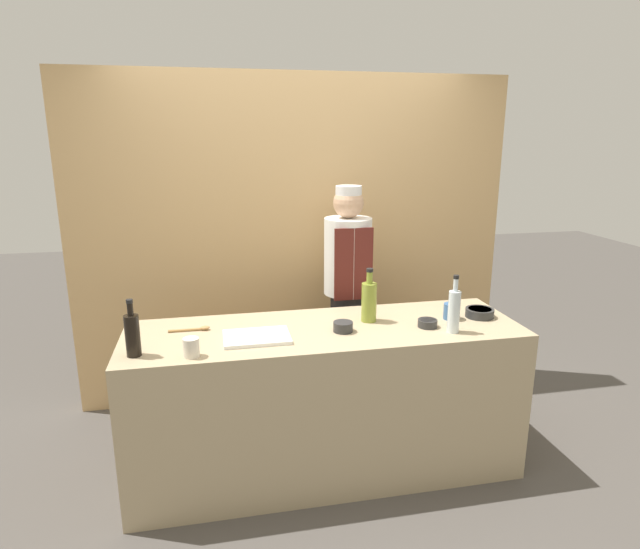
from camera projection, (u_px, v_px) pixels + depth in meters
ground_plane at (325, 466)px, 3.28m from camera, size 14.00×14.00×0.00m
cabinet_wall at (294, 241)px, 4.02m from camera, size 3.21×0.18×2.40m
counter at (325, 400)px, 3.17m from camera, size 2.26×0.71×0.90m
sauce_bowl_yellow at (479, 312)px, 3.24m from camera, size 0.17×0.17×0.05m
sauce_bowl_purple at (428, 323)px, 3.06m from camera, size 0.11×0.11×0.04m
sauce_bowl_red at (343, 326)px, 2.99m from camera, size 0.11×0.11×0.06m
cutting_board at (257, 337)px, 2.89m from camera, size 0.36×0.25×0.02m
bottle_clear at (454, 310)px, 2.96m from camera, size 0.07×0.07×0.33m
bottle_oil at (369, 301)px, 3.14m from camera, size 0.09×0.09×0.32m
bottle_soy at (132, 334)px, 2.64m from camera, size 0.07×0.07×0.29m
cup_blue at (451, 311)px, 3.19m from camera, size 0.09×0.09×0.10m
cup_cream at (191, 347)px, 2.65m from camera, size 0.08×0.08×0.10m
wooden_spoon at (194, 329)px, 3.01m from camera, size 0.23×0.04×0.02m
chef_center at (347, 293)px, 3.72m from camera, size 0.32×0.32×1.65m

